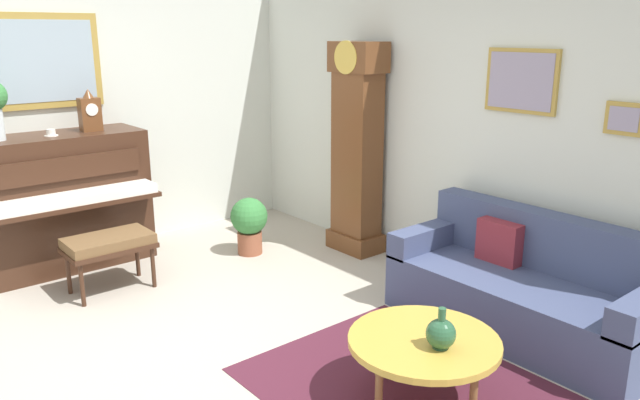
# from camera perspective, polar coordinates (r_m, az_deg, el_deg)

# --- Properties ---
(ground_plane) EXTENTS (6.40, 6.00, 0.10)m
(ground_plane) POSITION_cam_1_polar(r_m,az_deg,el_deg) (4.42, -10.15, -14.16)
(ground_plane) COLOR #B2A899
(wall_left) EXTENTS (0.13, 4.90, 2.80)m
(wall_left) POSITION_cam_1_polar(r_m,az_deg,el_deg) (6.30, -22.83, 7.84)
(wall_left) COLOR silver
(wall_left) RESTS_ON ground_plane
(wall_back) EXTENTS (5.30, 0.13, 2.80)m
(wall_back) POSITION_cam_1_polar(r_m,az_deg,el_deg) (5.46, 11.71, 7.65)
(wall_back) COLOR silver
(wall_back) RESTS_ON ground_plane
(area_rug) EXTENTS (2.10, 1.50, 0.01)m
(area_rug) POSITION_cam_1_polar(r_m,az_deg,el_deg) (3.89, 9.49, -17.69)
(area_rug) COLOR #4C1E2D
(area_rug) RESTS_ON ground_plane
(piano) EXTENTS (0.87, 1.44, 1.23)m
(piano) POSITION_cam_1_polar(r_m,az_deg,el_deg) (6.05, -22.59, -0.06)
(piano) COLOR #3D2316
(piano) RESTS_ON ground_plane
(piano_bench) EXTENTS (0.42, 0.70, 0.48)m
(piano_bench) POSITION_cam_1_polar(r_m,az_deg,el_deg) (5.39, -19.01, -3.93)
(piano_bench) COLOR #3D2316
(piano_bench) RESTS_ON ground_plane
(grandfather_clock) EXTENTS (0.52, 0.34, 2.03)m
(grandfather_clock) POSITION_cam_1_polar(r_m,az_deg,el_deg) (5.92, 3.43, 4.23)
(grandfather_clock) COLOR brown
(grandfather_clock) RESTS_ON ground_plane
(couch) EXTENTS (1.90, 0.80, 0.84)m
(couch) POSITION_cam_1_polar(r_m,az_deg,el_deg) (4.71, 18.47, -7.91)
(couch) COLOR #424C70
(couch) RESTS_ON ground_plane
(coffee_table) EXTENTS (0.88, 0.88, 0.41)m
(coffee_table) POSITION_cam_1_polar(r_m,az_deg,el_deg) (3.68, 9.62, -12.93)
(coffee_table) COLOR gold
(coffee_table) RESTS_ON ground_plane
(mantel_clock) EXTENTS (0.13, 0.18, 0.38)m
(mantel_clock) POSITION_cam_1_polar(r_m,az_deg,el_deg) (5.99, -20.58, 7.64)
(mantel_clock) COLOR brown
(mantel_clock) RESTS_ON piano
(teacup) EXTENTS (0.12, 0.12, 0.06)m
(teacup) POSITION_cam_1_polar(r_m,az_deg,el_deg) (5.85, -23.69, 5.68)
(teacup) COLOR white
(teacup) RESTS_ON piano
(green_jug) EXTENTS (0.17, 0.17, 0.24)m
(green_jug) POSITION_cam_1_polar(r_m,az_deg,el_deg) (3.55, 11.16, -12.05)
(green_jug) COLOR #234C33
(green_jug) RESTS_ON coffee_table
(potted_plant) EXTENTS (0.36, 0.36, 0.56)m
(potted_plant) POSITION_cam_1_polar(r_m,az_deg,el_deg) (6.00, -6.59, -2.03)
(potted_plant) COLOR #935138
(potted_plant) RESTS_ON ground_plane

